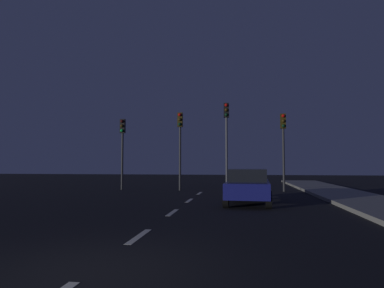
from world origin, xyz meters
name	(u,v)px	position (x,y,z in m)	size (l,w,h in m)	color
ground_plane	(176,210)	(0.00, 7.00, 0.00)	(80.00, 80.00, 0.00)	black
lane_stripe_second	(139,236)	(0.00, 2.60, 0.00)	(0.16, 1.60, 0.01)	silver
lane_stripe_third	(172,212)	(0.00, 6.40, 0.00)	(0.16, 1.60, 0.01)	silver
lane_stripe_fourth	(189,200)	(0.00, 10.20, 0.00)	(0.16, 1.60, 0.01)	silver
lane_stripe_fifth	(200,193)	(0.00, 14.00, 0.00)	(0.16, 1.60, 0.01)	silver
traffic_signal_far_left	(122,140)	(-5.23, 15.88, 3.20)	(0.32, 0.38, 4.54)	#2D2D30
traffic_signal_center_left	(180,136)	(-1.46, 15.88, 3.42)	(0.32, 0.38, 4.88)	#2D2D30
traffic_signal_center_right	(226,130)	(1.45, 15.88, 3.76)	(0.32, 0.38, 5.42)	#4C4C51
traffic_signal_far_right	(283,137)	(4.86, 15.88, 3.29)	(0.32, 0.38, 4.68)	#2D2D30
car_stopped_ahead	(248,186)	(2.61, 9.56, 0.74)	(2.01, 4.50, 1.43)	navy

